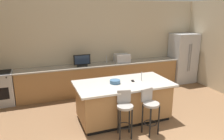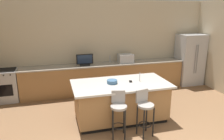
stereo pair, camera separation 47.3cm
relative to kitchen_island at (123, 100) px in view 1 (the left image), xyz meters
name	(u,v)px [view 1 (the left image)]	position (x,y,z in m)	size (l,w,h in m)	color
wall_back	(100,46)	(0.15, 2.34, 0.98)	(7.58, 0.12, 2.91)	beige
counter_back	(103,78)	(0.11, 1.96, -0.01)	(5.28, 0.62, 0.93)	#9E7042
kitchen_island	(123,100)	(0.00, 0.00, 0.00)	(2.29, 1.19, 0.93)	black
refrigerator	(183,58)	(3.19, 1.91, 0.42)	(0.87, 0.74, 1.79)	#B7BABF
microwave	(122,58)	(0.79, 1.96, 0.59)	(0.48, 0.36, 0.28)	#B7BABF
tv_monitor	(82,61)	(-0.56, 1.91, 0.62)	(0.52, 0.16, 0.36)	black
sink_faucet_back	(107,59)	(0.29, 2.06, 0.57)	(0.02, 0.02, 0.24)	#B2B2B7
sink_faucet_island	(142,76)	(0.48, 0.00, 0.57)	(0.02, 0.02, 0.22)	#B2B2B7
bar_stool_left	(125,110)	(-0.27, -0.70, 0.12)	(0.35, 0.37, 0.99)	gray
bar_stool_right	(150,108)	(0.27, -0.80, 0.12)	(0.35, 0.36, 0.99)	gray
fruit_bowl	(115,82)	(-0.21, 0.03, 0.50)	(0.25, 0.25, 0.08)	#3F668C
cell_phone	(133,81)	(0.26, 0.04, 0.46)	(0.07, 0.15, 0.01)	black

